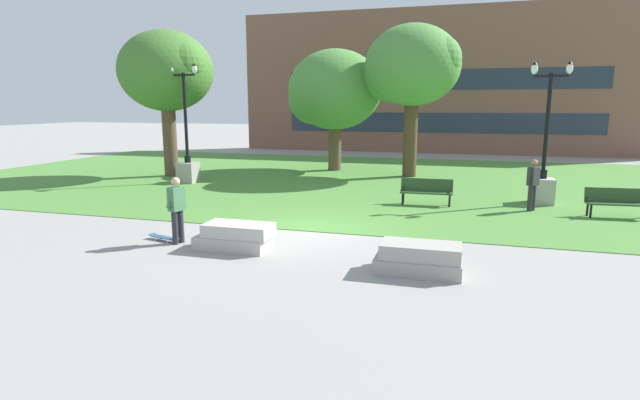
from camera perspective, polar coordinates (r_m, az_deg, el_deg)
ground_plane at (r=13.96m, az=-1.24°, el=-3.64°), size 140.00×140.00×0.00m
grass_lawn at (r=23.52m, az=5.97°, el=2.30°), size 40.00×20.00×0.02m
concrete_block_center at (r=12.44m, az=-9.62°, el=-4.15°), size 1.88×0.90×0.64m
concrete_block_left at (r=10.76m, az=11.26°, el=-6.61°), size 1.80×0.90×0.64m
person_skateboarder at (r=13.11m, az=-16.05°, el=-0.70°), size 0.33×0.61×1.71m
skateboard at (r=13.64m, az=-17.30°, el=-4.12°), size 1.04×0.44×0.14m
park_bench_near_left at (r=17.92m, az=12.07°, el=1.13°), size 1.81×0.58×0.90m
park_bench_near_right at (r=18.10m, az=30.79°, el=-0.08°), size 1.84×0.69×0.90m
lamp_post_center at (r=23.27m, az=-14.90°, el=4.54°), size 1.32×0.80×5.24m
lamp_post_left at (r=19.33m, az=24.11°, el=2.57°), size 1.32×0.80×4.93m
tree_near_right at (r=24.73m, az=10.41°, el=14.68°), size 4.70×4.48×7.19m
tree_far_right at (r=25.62m, az=-17.26°, el=13.70°), size 4.68×4.46×6.93m
tree_near_left at (r=26.71m, az=1.61°, el=12.34°), size 5.12×4.87×6.30m
person_bystander_near_lawn at (r=17.84m, az=23.16°, el=1.89°), size 0.48×0.55×1.71m
building_facade_distant at (r=37.48m, az=13.46°, el=13.02°), size 29.22×1.03×10.17m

